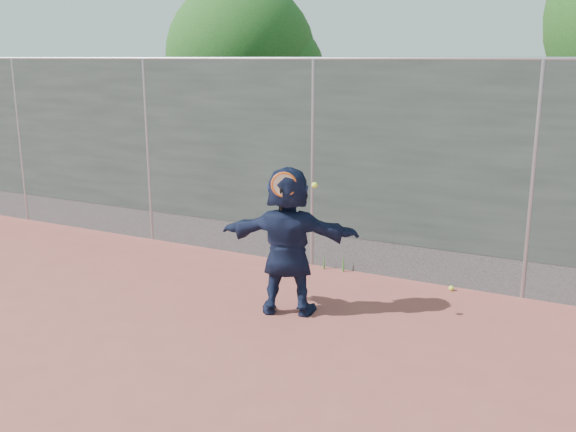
% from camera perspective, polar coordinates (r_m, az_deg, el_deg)
% --- Properties ---
extents(ground, '(80.00, 80.00, 0.00)m').
position_cam_1_polar(ground, '(6.87, -10.63, -12.38)').
color(ground, '#9E4C42').
rests_on(ground, ground).
extents(player, '(1.76, 1.02, 1.80)m').
position_cam_1_polar(player, '(7.62, -0.00, -2.19)').
color(player, '#141C37').
rests_on(player, ground).
extents(ball_ground, '(0.07, 0.07, 0.07)m').
position_cam_1_polar(ball_ground, '(8.85, 14.31, -6.23)').
color(ball_ground, '#CFF235').
rests_on(ball_ground, ground).
extents(fence, '(20.00, 0.06, 3.03)m').
position_cam_1_polar(fence, '(9.28, 2.22, 5.02)').
color(fence, '#38423D').
rests_on(fence, ground).
extents(swing_action, '(0.53, 0.16, 0.51)m').
position_cam_1_polar(swing_action, '(7.25, -0.11, 2.67)').
color(swing_action, '#E25915').
rests_on(swing_action, ground).
extents(tree_left, '(3.15, 3.00, 4.53)m').
position_cam_1_polar(tree_left, '(13.20, -3.50, 13.57)').
color(tree_left, '#382314').
rests_on(tree_left, ground).
extents(weed_clump, '(0.68, 0.07, 0.30)m').
position_cam_1_polar(weed_clump, '(9.40, 3.47, -3.97)').
color(weed_clump, '#387226').
rests_on(weed_clump, ground).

